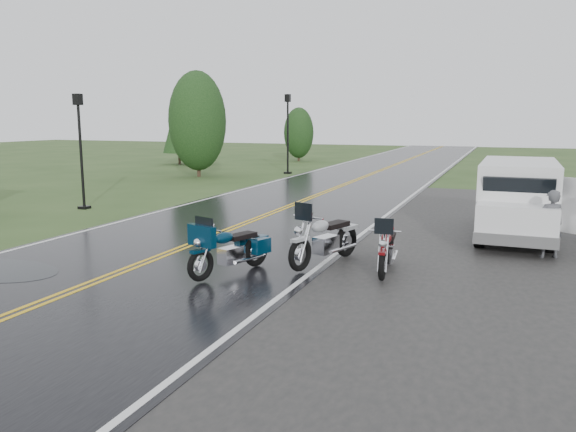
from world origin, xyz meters
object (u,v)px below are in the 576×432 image
(van_white, at_px, (482,207))
(motorcycle_red, at_px, (383,253))
(motorcycle_silver, at_px, (300,241))
(lamp_post_far_left, at_px, (288,134))
(lamp_post_near_left, at_px, (81,151))
(motorcycle_teal, at_px, (200,253))
(person_at_van, at_px, (550,225))

(van_white, bearing_deg, motorcycle_red, -111.78)
(motorcycle_silver, distance_m, lamp_post_far_left, 22.22)
(lamp_post_near_left, bearing_deg, motorcycle_red, -23.85)
(motorcycle_teal, bearing_deg, motorcycle_red, 40.90)
(motorcycle_red, height_order, person_at_van, person_at_van)
(person_at_van, distance_m, lamp_post_near_left, 15.56)
(van_white, bearing_deg, lamp_post_far_left, 126.09)
(lamp_post_near_left, bearing_deg, lamp_post_far_left, 82.37)
(motorcycle_red, bearing_deg, van_white, 61.60)
(van_white, distance_m, lamp_post_near_left, 13.93)
(lamp_post_near_left, bearing_deg, van_white, -5.73)
(person_at_van, height_order, lamp_post_near_left, lamp_post_near_left)
(motorcycle_red, distance_m, motorcycle_silver, 1.77)
(motorcycle_silver, distance_m, van_white, 5.24)
(motorcycle_red, height_order, van_white, van_white)
(motorcycle_teal, relative_size, lamp_post_near_left, 0.52)
(van_white, bearing_deg, lamp_post_near_left, 174.88)
(motorcycle_silver, distance_m, lamp_post_near_left, 11.79)
(motorcycle_red, xyz_separation_m, motorcycle_silver, (-1.76, 0.04, 0.10))
(van_white, xyz_separation_m, lamp_post_far_left, (-11.79, 16.55, 1.30))
(motorcycle_teal, relative_size, person_at_van, 1.37)
(motorcycle_silver, relative_size, lamp_post_near_left, 0.58)
(lamp_post_near_left, xyz_separation_m, lamp_post_far_left, (2.03, 15.16, 0.28))
(motorcycle_red, distance_m, person_at_van, 4.68)
(van_white, xyz_separation_m, person_at_van, (1.56, -0.58, -0.27))
(van_white, relative_size, lamp_post_near_left, 1.30)
(motorcycle_red, bearing_deg, lamp_post_far_left, 110.27)
(motorcycle_red, bearing_deg, lamp_post_near_left, 150.14)
(person_at_van, xyz_separation_m, lamp_post_near_left, (-15.38, 1.97, 1.29))
(person_at_van, bearing_deg, motorcycle_silver, 12.75)
(person_at_van, bearing_deg, lamp_post_far_left, -73.53)
(motorcycle_teal, xyz_separation_m, lamp_post_far_left, (-6.81, 21.92, 1.72))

